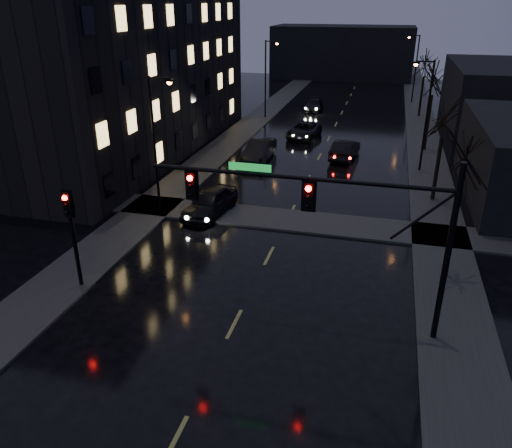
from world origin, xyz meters
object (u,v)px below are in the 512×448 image
Objects in this scene: oncoming_car_c at (304,130)px; oncoming_car_d at (314,105)px; lead_car at (345,149)px; oncoming_car_a at (210,202)px; oncoming_car_b at (259,150)px.

oncoming_car_d is at bearing 100.88° from oncoming_car_c.
oncoming_car_c is 1.13× the size of oncoming_car_d.
lead_car is (4.31, -5.71, 0.05)m from oncoming_car_c.
lead_car is (6.66, 13.73, -0.05)m from oncoming_car_a.
oncoming_car_a is 1.04× the size of oncoming_car_d.
oncoming_car_c is 12.67m from oncoming_car_d.
oncoming_car_d is (1.36, 32.07, -0.15)m from oncoming_car_a.
oncoming_car_a is 15.26m from lead_car.
oncoming_car_b is 8.07m from oncoming_car_c.
oncoming_car_c is (2.36, 19.44, -0.09)m from oncoming_car_a.
oncoming_car_c is at bearing -87.60° from oncoming_car_d.
oncoming_car_b is 1.06× the size of lead_car.
oncoming_car_b is 1.08× the size of oncoming_car_d.
lead_car is at bearing 71.89° from oncoming_car_a.
oncoming_car_b is (0.04, 11.71, 0.00)m from oncoming_car_a.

